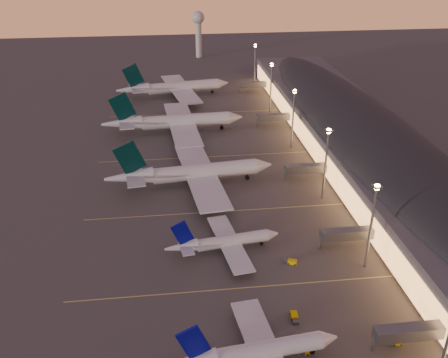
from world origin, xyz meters
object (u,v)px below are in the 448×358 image
at_px(radar_tower, 198,26).
at_px(baggage_tug_a, 307,350).
at_px(baggage_tug_d, 295,317).
at_px(airliner_wide_near, 191,173).
at_px(airliner_narrow_north, 223,242).
at_px(baggage_tug_c, 291,262).
at_px(airliner_wide_mid, 174,122).
at_px(airliner_narrow_south, 255,352).
at_px(airliner_wide_far, 174,88).
at_px(baggage_tug_b, 395,342).

height_order(radar_tower, baggage_tug_a, radar_tower).
relative_size(radar_tower, baggage_tug_d, 8.04).
distance_m(airliner_wide_near, baggage_tug_a, 86.35).
height_order(airliner_narrow_north, radar_tower, radar_tower).
distance_m(airliner_narrow_north, radar_tower, 248.72).
relative_size(baggage_tug_a, baggage_tug_c, 1.08).
relative_size(airliner_wide_mid, baggage_tug_c, 16.38).
distance_m(airliner_narrow_south, airliner_narrow_north, 42.83).
relative_size(airliner_wide_near, baggage_tug_a, 14.50).
bearing_deg(airliner_narrow_south, airliner_narrow_north, 86.13).
xyz_separation_m(airliner_wide_far, baggage_tug_b, (43.25, -193.30, -4.80)).
bearing_deg(airliner_wide_near, airliner_wide_far, 85.06).
bearing_deg(airliner_wide_near, airliner_narrow_north, -87.63).
bearing_deg(baggage_tug_d, baggage_tug_a, -174.80).
xyz_separation_m(airliner_wide_far, baggage_tug_a, (22.64, -193.34, -4.69)).
bearing_deg(airliner_narrow_north, baggage_tug_a, -79.88).
xyz_separation_m(airliner_narrow_north, airliner_wide_mid, (-10.94, 96.94, 2.16)).
bearing_deg(airliner_wide_far, radar_tower, 67.65).
height_order(airliner_narrow_south, radar_tower, radar_tower).
distance_m(airliner_narrow_south, baggage_tug_a, 12.57).
xyz_separation_m(radar_tower, baggage_tug_b, (22.04, -288.61, -21.44)).
distance_m(airliner_wide_far, baggage_tug_d, 184.14).
height_order(airliner_narrow_south, airliner_wide_far, airliner_wide_far).
distance_m(airliner_wide_near, baggage_tug_c, 56.88).
relative_size(airliner_narrow_south, airliner_narrow_north, 1.11).
distance_m(radar_tower, baggage_tug_b, 290.25).
bearing_deg(baggage_tug_c, airliner_narrow_south, -92.97).
height_order(baggage_tug_a, baggage_tug_c, baggage_tug_a).
distance_m(airliner_narrow_south, baggage_tug_d, 17.57).
relative_size(airliner_wide_far, baggage_tug_a, 14.94).
bearing_deg(baggage_tug_a, airliner_narrow_south, 169.61).
xyz_separation_m(baggage_tug_b, baggage_tug_c, (-16.24, 32.70, 0.07)).
bearing_deg(baggage_tug_a, baggage_tug_c, 63.24).
relative_size(radar_tower, baggage_tug_c, 8.25).
bearing_deg(airliner_narrow_south, baggage_tug_d, 40.14).
distance_m(baggage_tug_a, baggage_tug_c, 33.03).
bearing_deg(airliner_wide_mid, baggage_tug_b, -75.83).
xyz_separation_m(airliner_wide_mid, baggage_tug_b, (45.28, -137.84, -4.88)).
bearing_deg(baggage_tug_b, airliner_narrow_south, -172.14).
relative_size(airliner_narrow_north, airliner_wide_far, 0.54).
height_order(airliner_narrow_south, baggage_tug_d, airliner_narrow_south).
bearing_deg(airliner_wide_near, baggage_tug_d, -80.85).
bearing_deg(baggage_tug_c, airliner_wide_mid, 127.89).
relative_size(baggage_tug_b, baggage_tug_d, 0.80).
height_order(airliner_wide_far, baggage_tug_b, airliner_wide_far).
distance_m(radar_tower, baggage_tug_d, 278.83).
bearing_deg(airliner_wide_mid, baggage_tug_a, -83.87).
bearing_deg(airliner_wide_mid, airliner_wide_near, -89.29).
height_order(airliner_wide_mid, baggage_tug_a, airliner_wide_mid).
xyz_separation_m(airliner_wide_near, baggage_tug_c, (24.58, -51.09, -4.56)).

